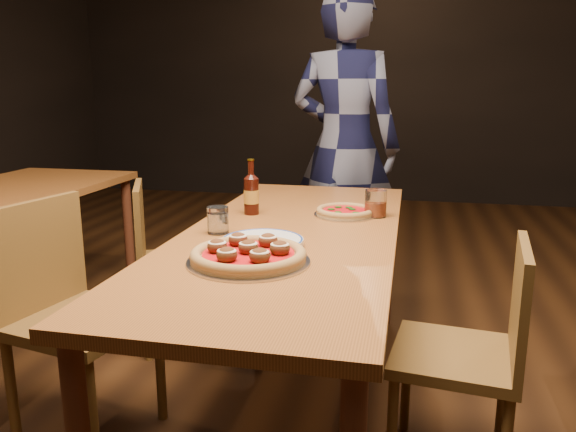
% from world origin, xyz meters
% --- Properties ---
extents(ground, '(9.00, 9.00, 0.00)m').
position_xyz_m(ground, '(0.00, 0.00, 0.00)').
color(ground, black).
extents(table_main, '(0.80, 2.00, 0.75)m').
position_xyz_m(table_main, '(0.00, 0.00, 0.68)').
color(table_main, brown).
rests_on(table_main, ground).
extents(chair_main_nw, '(0.51, 0.51, 0.93)m').
position_xyz_m(chair_main_nw, '(-0.70, -0.33, 0.46)').
color(chair_main_nw, brown).
rests_on(chair_main_nw, ground).
extents(chair_main_sw, '(0.54, 0.54, 0.87)m').
position_xyz_m(chair_main_sw, '(-0.67, 0.48, 0.44)').
color(chair_main_sw, brown).
rests_on(chair_main_sw, ground).
extents(chair_main_e, '(0.44, 0.44, 0.85)m').
position_xyz_m(chair_main_e, '(0.61, -0.25, 0.43)').
color(chair_main_e, brown).
rests_on(chair_main_e, ground).
extents(chair_end, '(0.42, 0.42, 0.85)m').
position_xyz_m(chair_end, '(0.06, 1.14, 0.43)').
color(chair_end, brown).
rests_on(chair_end, ground).
extents(pizza_meatball, '(0.39, 0.39, 0.07)m').
position_xyz_m(pizza_meatball, '(-0.05, -0.41, 0.78)').
color(pizza_meatball, '#B7B7BF').
rests_on(pizza_meatball, table_main).
extents(pizza_margherita, '(0.27, 0.27, 0.03)m').
position_xyz_m(pizza_margherita, '(0.17, 0.31, 0.77)').
color(pizza_margherita, '#B7B7BF').
rests_on(pizza_margherita, table_main).
extents(plate_stack, '(0.28, 0.28, 0.03)m').
position_xyz_m(plate_stack, '(-0.05, -0.23, 0.76)').
color(plate_stack, white).
rests_on(plate_stack, table_main).
extents(beer_bottle, '(0.07, 0.07, 0.23)m').
position_xyz_m(beer_bottle, '(-0.23, 0.25, 0.83)').
color(beer_bottle, black).
rests_on(beer_bottle, table_main).
extents(water_glass, '(0.08, 0.08, 0.10)m').
position_xyz_m(water_glass, '(-0.26, -0.09, 0.80)').
color(water_glass, white).
rests_on(water_glass, table_main).
extents(amber_glass, '(0.09, 0.09, 0.11)m').
position_xyz_m(amber_glass, '(0.30, 0.32, 0.81)').
color(amber_glass, '#9F3B12').
rests_on(amber_glass, table_main).
extents(diner, '(0.77, 0.59, 1.87)m').
position_xyz_m(diner, '(0.04, 1.35, 0.93)').
color(diner, black).
rests_on(diner, ground).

